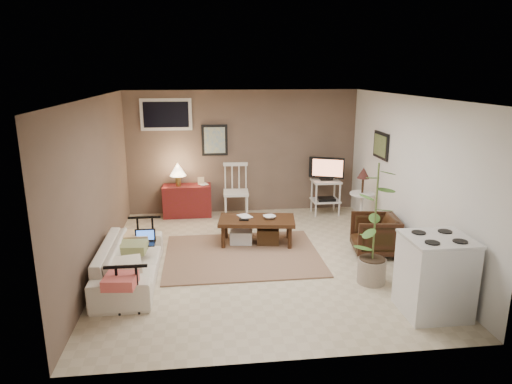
{
  "coord_description": "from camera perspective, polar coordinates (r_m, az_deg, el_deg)",
  "views": [
    {
      "loc": [
        -0.79,
        -6.32,
        2.74
      ],
      "look_at": [
        0.0,
        0.35,
        0.96
      ],
      "focal_mm": 32.0,
      "sensor_mm": 36.0,
      "label": 1
    }
  ],
  "objects": [
    {
      "name": "window",
      "position": [
        8.86,
        -11.18,
        9.48
      ],
      "size": [
        0.96,
        0.03,
        0.6
      ],
      "primitive_type": "cube",
      "color": "silver"
    },
    {
      "name": "art_back",
      "position": [
        8.89,
        -5.19,
        6.47
      ],
      "size": [
        0.5,
        0.03,
        0.6
      ],
      "primitive_type": "cube",
      "color": "black"
    },
    {
      "name": "potted_plant",
      "position": [
        6.1,
        14.67,
        -3.38
      ],
      "size": [
        0.41,
        0.41,
        1.66
      ],
      "color": "tan",
      "rests_on": "floor"
    },
    {
      "name": "red_console",
      "position": [
        8.93,
        -8.7,
        -0.71
      ],
      "size": [
        0.92,
        0.41,
        1.06
      ],
      "color": "maroon",
      "rests_on": "floor"
    },
    {
      "name": "coffee_table",
      "position": [
        7.43,
        0.03,
        -4.66
      ],
      "size": [
        1.29,
        0.79,
        0.46
      ],
      "color": "#3B1D10",
      "rests_on": "floor"
    },
    {
      "name": "tv_stand",
      "position": [
        9.01,
        8.75,
        0.96
      ],
      "size": [
        0.65,
        0.44,
        1.13
      ],
      "color": "silver",
      "rests_on": "floor"
    },
    {
      "name": "stove",
      "position": [
        5.71,
        21.44,
        -9.67
      ],
      "size": [
        0.72,
        0.67,
        0.95
      ],
      "color": "silver",
      "rests_on": "floor"
    },
    {
      "name": "floor",
      "position": [
        6.94,
        0.31,
        -8.4
      ],
      "size": [
        5.0,
        5.0,
        0.0
      ],
      "primitive_type": "plane",
      "color": "#C1B293",
      "rests_on": "ground"
    },
    {
      "name": "book_console",
      "position": [
        8.84,
        -7.09,
        1.51
      ],
      "size": [
        0.15,
        0.07,
        0.2
      ],
      "primitive_type": "imported",
      "rotation": [
        0.0,
        0.0,
        0.33
      ],
      "color": "#3B1D10",
      "rests_on": "red_console"
    },
    {
      "name": "side_table",
      "position": [
        8.14,
        13.15,
        0.02
      ],
      "size": [
        0.43,
        0.43,
        1.14
      ],
      "color": "silver",
      "rests_on": "floor"
    },
    {
      "name": "spindle_chair",
      "position": [
        8.73,
        -2.52,
        -0.09
      ],
      "size": [
        0.49,
        0.49,
        1.04
      ],
      "color": "silver",
      "rests_on": "floor"
    },
    {
      "name": "bowl",
      "position": [
        7.35,
        1.7,
        -2.6
      ],
      "size": [
        0.2,
        0.09,
        0.19
      ],
      "primitive_type": "imported",
      "rotation": [
        0.0,
        0.0,
        0.23
      ],
      "color": "#3B1D10",
      "rests_on": "coffee_table"
    },
    {
      "name": "armchair",
      "position": [
        7.26,
        14.66,
        -4.98
      ],
      "size": [
        0.7,
        0.73,
        0.67
      ],
      "primitive_type": "imported",
      "rotation": [
        0.0,
        0.0,
        -1.71
      ],
      "color": "black",
      "rests_on": "floor"
    },
    {
      "name": "sofa_pillows",
      "position": [
        6.12,
        -15.49,
        -7.74
      ],
      "size": [
        0.35,
        1.76,
        0.12
      ],
      "primitive_type": null,
      "color": "#EEE2C5",
      "rests_on": "sofa"
    },
    {
      "name": "rug",
      "position": [
        7.06,
        -1.71,
        -7.86
      ],
      "size": [
        2.35,
        1.88,
        0.02
      ],
      "primitive_type": "cube",
      "rotation": [
        0.0,
        0.0,
        0.0
      ],
      "color": "#805F4A",
      "rests_on": "floor"
    },
    {
      "name": "sofa_end_rails",
      "position": [
        6.36,
        -14.58,
        -8.11
      ],
      "size": [
        0.5,
        1.84,
        0.62
      ],
      "primitive_type": null,
      "color": "black",
      "rests_on": "floor"
    },
    {
      "name": "sofa",
      "position": [
        6.35,
        -15.56,
        -7.7
      ],
      "size": [
        0.54,
        1.85,
        0.72
      ],
      "primitive_type": "imported",
      "rotation": [
        0.0,
        0.0,
        1.57
      ],
      "color": "white",
      "rests_on": "floor"
    },
    {
      "name": "book_table",
      "position": [
        7.38,
        -2.05,
        -2.32
      ],
      "size": [
        0.18,
        0.08,
        0.25
      ],
      "primitive_type": "imported",
      "rotation": [
        0.0,
        0.0,
        0.37
      ],
      "color": "#3B1D10",
      "rests_on": "coffee_table"
    },
    {
      "name": "laptop",
      "position": [
        6.58,
        -13.69,
        -5.78
      ],
      "size": [
        0.28,
        0.21,
        0.19
      ],
      "color": "black",
      "rests_on": "sofa"
    },
    {
      "name": "art_right",
      "position": [
        8.06,
        15.36,
        5.63
      ],
      "size": [
        0.03,
        0.6,
        0.45
      ],
      "primitive_type": "cube",
      "color": "black"
    }
  ]
}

